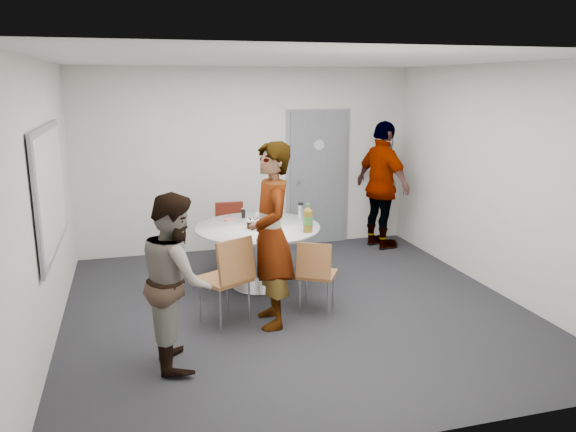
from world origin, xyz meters
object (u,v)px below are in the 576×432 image
object	(u,v)px
chair_near_left	(229,272)
chair_near_right	(316,270)
person_left	(177,280)
door	(318,178)
table	(261,235)
chair_far	(231,227)
whiteboard	(51,189)
person_right	(383,185)
person_main	(271,236)

from	to	relation	value
chair_near_left	chair_near_right	distance (m)	0.97
chair_near_left	person_left	bearing A→B (deg)	-159.77
door	person_left	bearing A→B (deg)	-126.00
table	chair_far	size ratio (longest dim) A/B	1.75
chair_near_left	chair_near_right	world-z (taller)	chair_near_left
chair_far	person_left	xyz separation A→B (m)	(-0.96, -2.70, 0.26)
chair_near_right	whiteboard	bearing A→B (deg)	-157.63
person_left	person_right	bearing A→B (deg)	-51.15
chair_far	person_main	world-z (taller)	person_main
table	person_left	size ratio (longest dim) A/B	0.96
person_right	person_left	bearing A→B (deg)	115.94
door	chair_near_left	distance (m)	3.37
chair_near_right	person_right	world-z (taller)	person_right
chair_near_right	person_right	bearing A→B (deg)	80.99
chair_near_right	person_right	distance (m)	2.81
person_main	chair_far	bearing A→B (deg)	-176.41
door	chair_near_right	size ratio (longest dim) A/B	2.59
chair_near_left	chair_near_right	xyz separation A→B (m)	(0.96, 0.09, -0.09)
whiteboard	person_main	bearing A→B (deg)	-14.00
chair_near_left	chair_far	size ratio (longest dim) A/B	1.12
whiteboard	chair_far	distance (m)	2.77
door	table	xyz separation A→B (m)	(-1.32, -1.75, -0.35)
table	person_main	size ratio (longest dim) A/B	0.79
chair_far	person_left	world-z (taller)	person_left
chair_near_left	person_left	size ratio (longest dim) A/B	0.61
person_left	chair_far	bearing A→B (deg)	-21.38
door	chair_near_left	xyz separation A→B (m)	(-1.88, -2.75, -0.44)
whiteboard	chair_near_left	distance (m)	1.94
person_main	person_right	xyz separation A→B (m)	(2.30, 2.28, 0.01)
person_main	chair_near_right	bearing A→B (deg)	107.17
whiteboard	chair_far	bearing A→B (deg)	37.92
chair_near_right	person_left	world-z (taller)	person_left
chair_near_left	person_right	bearing A→B (deg)	11.82
door	chair_far	world-z (taller)	door
whiteboard	person_main	xyz separation A→B (m)	(2.11, -0.53, -0.49)
whiteboard	person_left	world-z (taller)	whiteboard
whiteboard	chair_near_left	xyz separation A→B (m)	(1.68, -0.47, -0.86)
chair_near_left	person_right	distance (m)	3.54
chair_near_left	person_main	xyz separation A→B (m)	(0.43, -0.05, 0.37)
door	person_right	size ratio (longest dim) A/B	1.10
chair_far	door	bearing A→B (deg)	-155.11
whiteboard	chair_far	size ratio (longest dim) A/B	2.21
door	table	distance (m)	2.22
chair_near_right	person_right	size ratio (longest dim) A/B	0.43
chair_far	chair_near_right	bearing A→B (deg)	106.88
whiteboard	chair_near_right	distance (m)	2.83
chair_near_right	person_left	distance (m)	1.72
whiteboard	chair_near_right	size ratio (longest dim) A/B	2.32
chair_near_right	table	bearing A→B (deg)	144.09
whiteboard	person_main	size ratio (longest dim) A/B	0.99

